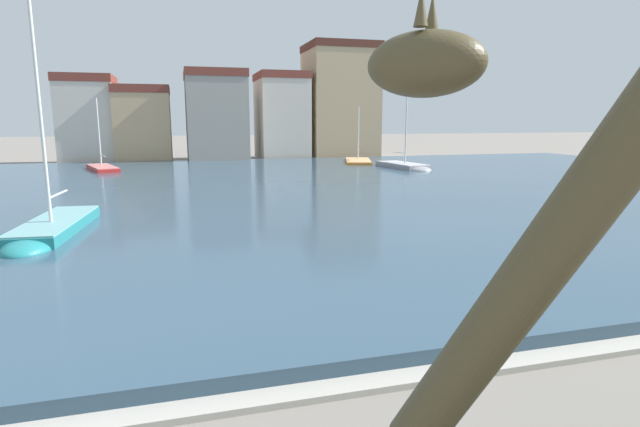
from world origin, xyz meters
The scene contains 11 objects.
harbor_water centered at (0.00, 31.41, 0.20)m, with size 78.79×44.95×0.41m, color #334C60.
quay_edge_coping centered at (0.00, 8.69, 0.06)m, with size 78.79×0.50×0.12m, color #ADA89E.
sailboat_red centered at (-10.47, 45.98, 0.39)m, with size 3.42×6.54×6.14m.
sailboat_orange centered at (12.54, 47.80, 0.33)m, with size 4.29×7.63×5.65m.
sailboat_teal centered at (-8.79, 20.82, 0.46)m, with size 2.20×6.92×8.87m.
sailboat_grey centered at (14.11, 40.26, 0.44)m, with size 2.85×6.47×8.77m.
townhouse_narrow_midrow centered at (-12.89, 57.31, 4.41)m, with size 5.39×5.91×8.78m.
townhouse_end_terrace centered at (-7.64, 57.01, 3.92)m, with size 5.48×6.32×7.81m.
townhouse_corner_house centered at (-0.35, 56.14, 4.71)m, with size 6.14×8.12×9.39m.
townhouse_tall_gabled centered at (6.98, 57.73, 4.76)m, with size 5.32×7.07×9.50m.
townhouse_wide_warehouse centered at (13.94, 58.03, 6.45)m, with size 7.72×7.41×12.88m.
Camera 1 is at (-4.22, 1.42, 4.44)m, focal length 28.24 mm.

